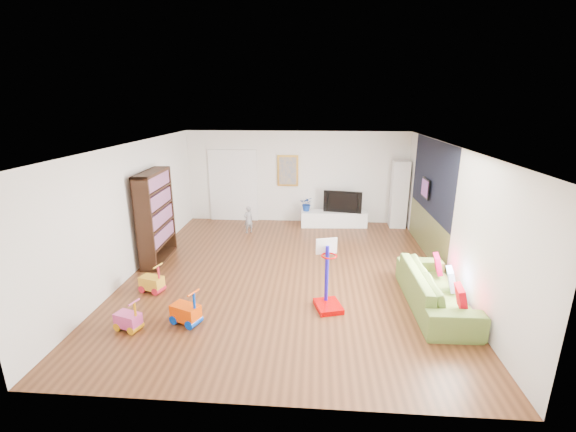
# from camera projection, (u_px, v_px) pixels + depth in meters

# --- Properties ---
(floor) EXTENTS (6.50, 7.50, 0.00)m
(floor) POSITION_uv_depth(u_px,v_px,m) (287.00, 273.00, 8.22)
(floor) COLOR brown
(floor) RESTS_ON ground
(ceiling) EXTENTS (6.50, 7.50, 0.00)m
(ceiling) POSITION_uv_depth(u_px,v_px,m) (286.00, 145.00, 7.44)
(ceiling) COLOR white
(ceiling) RESTS_ON ground
(wall_back) EXTENTS (6.50, 0.00, 2.70)m
(wall_back) POSITION_uv_depth(u_px,v_px,m) (296.00, 177.00, 11.41)
(wall_back) COLOR silver
(wall_back) RESTS_ON ground
(wall_front) EXTENTS (6.50, 0.00, 2.70)m
(wall_front) POSITION_uv_depth(u_px,v_px,m) (260.00, 306.00, 4.25)
(wall_front) COLOR silver
(wall_front) RESTS_ON ground
(wall_left) EXTENTS (0.00, 7.50, 2.70)m
(wall_left) POSITION_uv_depth(u_px,v_px,m) (132.00, 209.00, 8.06)
(wall_left) COLOR white
(wall_left) RESTS_ON ground
(wall_right) EXTENTS (0.00, 7.50, 2.70)m
(wall_right) POSITION_uv_depth(u_px,v_px,m) (450.00, 216.00, 7.60)
(wall_right) COLOR white
(wall_right) RESTS_ON ground
(navy_accent) EXTENTS (0.01, 3.20, 1.70)m
(navy_accent) POSITION_uv_depth(u_px,v_px,m) (432.00, 177.00, 8.80)
(navy_accent) COLOR black
(navy_accent) RESTS_ON wall_right
(olive_wainscot) EXTENTS (0.01, 3.20, 1.00)m
(olive_wainscot) POSITION_uv_depth(u_px,v_px,m) (426.00, 233.00, 9.18)
(olive_wainscot) COLOR brown
(olive_wainscot) RESTS_ON wall_right
(doorway) EXTENTS (1.45, 0.06, 2.10)m
(doorway) POSITION_uv_depth(u_px,v_px,m) (233.00, 186.00, 11.60)
(doorway) COLOR white
(doorway) RESTS_ON ground
(painting_back) EXTENTS (0.62, 0.06, 0.92)m
(painting_back) POSITION_uv_depth(u_px,v_px,m) (288.00, 171.00, 11.33)
(painting_back) COLOR gold
(painting_back) RESTS_ON wall_back
(artwork_right) EXTENTS (0.04, 0.56, 0.46)m
(artwork_right) POSITION_uv_depth(u_px,v_px,m) (425.00, 188.00, 9.08)
(artwork_right) COLOR #7F3F8C
(artwork_right) RESTS_ON wall_right
(media_console) EXTENTS (1.92, 0.59, 0.44)m
(media_console) POSITION_uv_depth(u_px,v_px,m) (334.00, 219.00, 11.24)
(media_console) COLOR white
(media_console) RESTS_ON ground
(tall_cabinet) EXTENTS (0.47, 0.47, 1.93)m
(tall_cabinet) POSITION_uv_depth(u_px,v_px,m) (399.00, 194.00, 11.00)
(tall_cabinet) COLOR white
(tall_cabinet) RESTS_ON ground
(bookshelf) EXTENTS (0.43, 1.42, 2.06)m
(bookshelf) POSITION_uv_depth(u_px,v_px,m) (156.00, 217.00, 8.62)
(bookshelf) COLOR black
(bookshelf) RESTS_ON ground
(sofa) EXTENTS (0.93, 2.31, 0.67)m
(sofa) POSITION_uv_depth(u_px,v_px,m) (436.00, 289.00, 6.79)
(sofa) COLOR olive
(sofa) RESTS_ON ground
(basketball_hoop) EXTENTS (0.56, 0.63, 1.26)m
(basketball_hoop) POSITION_uv_depth(u_px,v_px,m) (329.00, 276.00, 6.62)
(basketball_hoop) COLOR #B60000
(basketball_hoop) RESTS_ON ground
(ride_on_yellow) EXTENTS (0.49, 0.37, 0.57)m
(ride_on_yellow) POSITION_uv_depth(u_px,v_px,m) (151.00, 278.00, 7.34)
(ride_on_yellow) COLOR gold
(ride_on_yellow) RESTS_ON ground
(ride_on_orange) EXTENTS (0.54, 0.44, 0.62)m
(ride_on_orange) POSITION_uv_depth(u_px,v_px,m) (185.00, 306.00, 6.27)
(ride_on_orange) COLOR #E34402
(ride_on_orange) RESTS_ON ground
(ride_on_pink) EXTENTS (0.46, 0.36, 0.53)m
(ride_on_pink) POSITION_uv_depth(u_px,v_px,m) (127.00, 315.00, 6.11)
(ride_on_pink) COLOR #CD3E85
(ride_on_pink) RESTS_ON ground
(child) EXTENTS (0.33, 0.32, 0.76)m
(child) POSITION_uv_depth(u_px,v_px,m) (248.00, 220.00, 10.62)
(child) COLOR gray
(child) RESTS_ON ground
(tv) EXTENTS (1.10, 0.34, 0.63)m
(tv) POSITION_uv_depth(u_px,v_px,m) (343.00, 201.00, 11.08)
(tv) COLOR black
(tv) RESTS_ON media_console
(vase_plant) EXTENTS (0.44, 0.39, 0.43)m
(vase_plant) POSITION_uv_depth(u_px,v_px,m) (307.00, 204.00, 11.18)
(vase_plant) COLOR navy
(vase_plant) RESTS_ON media_console
(pillow_left) EXTENTS (0.15, 0.39, 0.38)m
(pillow_left) POSITION_uv_depth(u_px,v_px,m) (461.00, 298.00, 6.09)
(pillow_left) COLOR red
(pillow_left) RESTS_ON sofa
(pillow_center) EXTENTS (0.17, 0.39, 0.37)m
(pillow_center) POSITION_uv_depth(u_px,v_px,m) (451.00, 279.00, 6.73)
(pillow_center) COLOR silver
(pillow_center) RESTS_ON sofa
(pillow_right) EXTENTS (0.15, 0.36, 0.35)m
(pillow_right) POSITION_uv_depth(u_px,v_px,m) (438.00, 264.00, 7.36)
(pillow_right) COLOR #A80231
(pillow_right) RESTS_ON sofa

